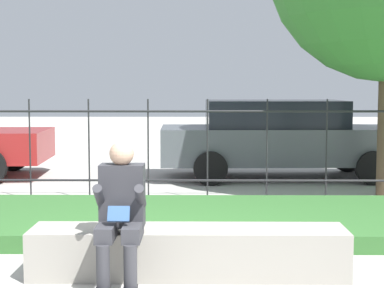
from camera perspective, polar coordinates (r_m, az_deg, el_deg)
name	(u,v)px	position (r m, az deg, el deg)	size (l,w,h in m)	color
ground_plane	(164,275)	(5.90, -2.48, -11.56)	(60.00, 60.00, 0.00)	#B2AFA8
stone_bench	(188,254)	(5.84, -0.32, -9.79)	(2.82, 0.56, 0.43)	gray
person_seated_reader	(121,209)	(5.47, -6.35, -5.74)	(0.42, 0.73, 1.23)	black
grass_berm	(173,220)	(7.75, -1.71, -6.78)	(10.78, 2.47, 0.19)	#33662D
iron_fence	(178,147)	(9.48, -1.27, -0.29)	(8.78, 0.03, 1.51)	#232326
car_parked_center	(282,137)	(11.93, 7.97, 0.58)	(4.56, 2.00, 1.44)	#4C5156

